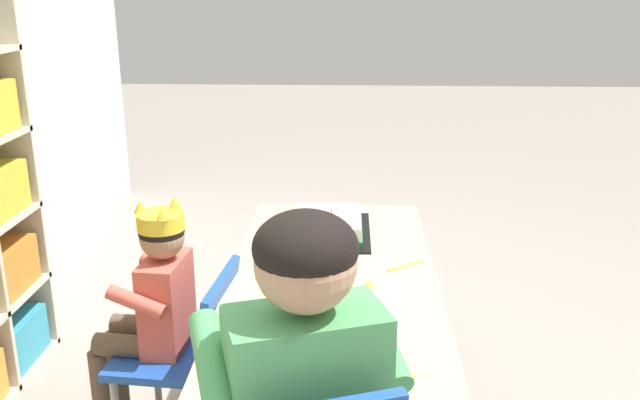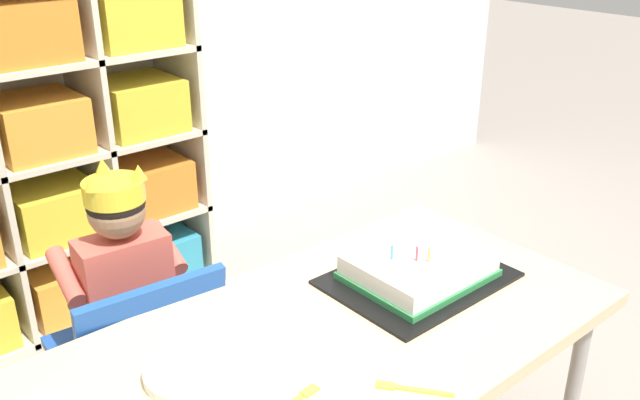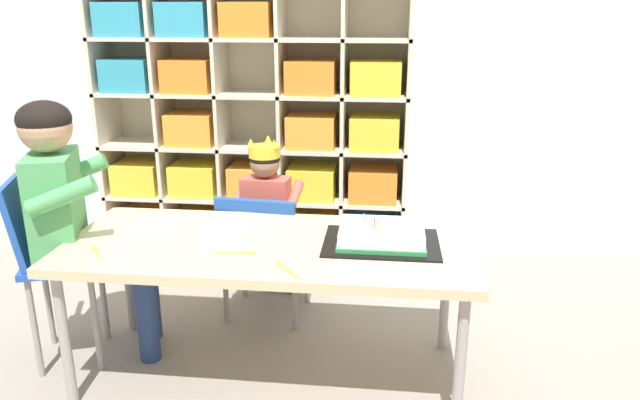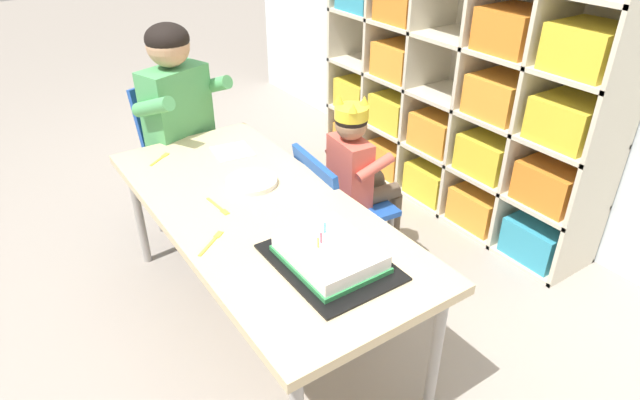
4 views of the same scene
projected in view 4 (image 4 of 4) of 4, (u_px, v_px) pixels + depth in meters
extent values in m
plane|color=gray|center=(266.00, 321.00, 2.25)|extent=(16.00, 16.00, 0.00)
cube|color=beige|center=(476.00, 61.00, 2.82)|extent=(1.76, 0.01, 1.52)
cube|color=beige|center=(350.00, 31.00, 3.36)|extent=(0.02, 0.34, 1.52)
cube|color=beige|center=(387.00, 44.00, 3.11)|extent=(0.02, 0.34, 1.52)
cube|color=beige|center=(429.00, 58.00, 2.87)|extent=(0.02, 0.34, 1.52)
cube|color=beige|center=(480.00, 75.00, 2.62)|extent=(0.02, 0.34, 1.52)
cube|color=beige|center=(541.00, 96.00, 2.37)|extent=(0.02, 0.34, 1.52)
cube|color=beige|center=(616.00, 122.00, 2.13)|extent=(0.02, 0.34, 1.52)
cube|color=beige|center=(437.00, 194.00, 3.13)|extent=(1.76, 0.34, 0.02)
cube|color=beige|center=(443.00, 147.00, 2.97)|extent=(1.76, 0.34, 0.02)
cube|color=beige|center=(450.00, 95.00, 2.82)|extent=(1.76, 0.34, 0.02)
cube|color=beige|center=(457.00, 36.00, 2.67)|extent=(1.76, 0.34, 0.02)
cube|color=orange|center=(361.00, 137.00, 3.56)|extent=(0.27, 0.27, 0.18)
cube|color=orange|center=(396.00, 157.00, 3.32)|extent=(0.27, 0.27, 0.18)
cube|color=yellow|center=(437.00, 180.00, 3.07)|extent=(0.27, 0.27, 0.18)
cube|color=orange|center=(484.00, 206.00, 2.82)|extent=(0.27, 0.27, 0.18)
cube|color=teal|center=(541.00, 238.00, 2.58)|extent=(0.27, 0.27, 0.18)
cube|color=yellow|center=(363.00, 94.00, 3.41)|extent=(0.27, 0.27, 0.18)
cube|color=yellow|center=(400.00, 111.00, 3.16)|extent=(0.27, 0.27, 0.18)
cube|color=orange|center=(443.00, 131.00, 2.91)|extent=(0.27, 0.27, 0.18)
cube|color=yellow|center=(494.00, 154.00, 2.67)|extent=(0.27, 0.27, 0.18)
cube|color=orange|center=(555.00, 183.00, 2.42)|extent=(0.27, 0.27, 0.18)
cube|color=orange|center=(404.00, 60.00, 3.01)|extent=(0.27, 0.27, 0.18)
cube|color=orange|center=(505.00, 96.00, 2.51)|extent=(0.27, 0.27, 0.18)
cube|color=yellow|center=(571.00, 120.00, 2.27)|extent=(0.27, 0.27, 0.18)
cube|color=orange|center=(409.00, 3.00, 2.85)|extent=(0.27, 0.27, 0.18)
cube|color=orange|center=(517.00, 30.00, 2.36)|extent=(0.27, 0.27, 0.18)
cube|color=yellow|center=(590.00, 48.00, 2.11)|extent=(0.27, 0.27, 0.18)
cube|color=#D1B789|center=(258.00, 212.00, 1.98)|extent=(1.48, 0.65, 0.03)
cylinder|color=#9E9993|center=(139.00, 215.00, 2.48)|extent=(0.04, 0.04, 0.52)
cylinder|color=#9E9993|center=(243.00, 183.00, 2.73)|extent=(0.04, 0.04, 0.52)
cylinder|color=#9E9993|center=(436.00, 351.00, 1.77)|extent=(0.04, 0.04, 0.52)
cube|color=#1E4CA8|center=(347.00, 203.00, 2.39)|extent=(0.41, 0.35, 0.03)
cube|color=#1E4CA8|center=(317.00, 184.00, 2.25)|extent=(0.35, 0.09, 0.24)
cylinder|color=gray|center=(389.00, 247.00, 2.41)|extent=(0.02, 0.02, 0.34)
cylinder|color=gray|center=(351.00, 213.00, 2.65)|extent=(0.02, 0.02, 0.34)
cylinder|color=gray|center=(339.00, 264.00, 2.31)|extent=(0.02, 0.02, 0.34)
cylinder|color=gray|center=(305.00, 227.00, 2.55)|extent=(0.02, 0.02, 0.34)
cube|color=#D15647|center=(350.00, 171.00, 2.31)|extent=(0.22, 0.13, 0.29)
sphere|color=#997051|center=(351.00, 124.00, 2.20)|extent=(0.13, 0.13, 0.13)
ellipsoid|color=black|center=(351.00, 119.00, 2.19)|extent=(0.14, 0.14, 0.10)
cylinder|color=yellow|center=(352.00, 112.00, 2.17)|extent=(0.14, 0.14, 0.05)
cone|color=yellow|center=(364.00, 100.00, 2.18)|extent=(0.04, 0.04, 0.04)
cone|color=yellow|center=(353.00, 108.00, 2.10)|extent=(0.04, 0.04, 0.04)
cone|color=yellow|center=(339.00, 99.00, 2.18)|extent=(0.04, 0.04, 0.04)
cylinder|color=brown|center=(377.00, 195.00, 2.37)|extent=(0.09, 0.22, 0.07)
cylinder|color=brown|center=(361.00, 183.00, 2.46)|extent=(0.09, 0.22, 0.07)
cylinder|color=brown|center=(393.00, 229.00, 2.52)|extent=(0.06, 0.06, 0.36)
cylinder|color=brown|center=(378.00, 216.00, 2.61)|extent=(0.06, 0.06, 0.36)
cylinder|color=#D15647|center=(375.00, 167.00, 2.20)|extent=(0.06, 0.18, 0.10)
cylinder|color=#D15647|center=(343.00, 144.00, 2.39)|extent=(0.06, 0.18, 0.10)
cube|color=#1E4CA8|center=(184.00, 154.00, 2.63)|extent=(0.36, 0.38, 0.03)
cube|color=#1E4CA8|center=(161.00, 115.00, 2.61)|extent=(0.16, 0.29, 0.32)
cylinder|color=gray|center=(185.00, 210.00, 2.61)|extent=(0.02, 0.02, 0.42)
cylinder|color=gray|center=(222.00, 190.00, 2.77)|extent=(0.02, 0.02, 0.42)
cylinder|color=gray|center=(156.00, 196.00, 2.72)|extent=(0.02, 0.02, 0.42)
cylinder|color=gray|center=(193.00, 178.00, 2.89)|extent=(0.02, 0.02, 0.42)
cube|color=#4C9E5B|center=(178.00, 112.00, 2.52)|extent=(0.25, 0.34, 0.42)
sphere|color=tan|center=(168.00, 45.00, 2.36)|extent=(0.19, 0.19, 0.19)
ellipsoid|color=black|center=(167.00, 39.00, 2.35)|extent=(0.19, 0.19, 0.14)
cylinder|color=navy|center=(189.00, 162.00, 2.47)|extent=(0.32, 0.19, 0.10)
cylinder|color=navy|center=(218.00, 149.00, 2.60)|extent=(0.32, 0.19, 0.10)
cylinder|color=navy|center=(218.00, 219.00, 2.52)|extent=(0.08, 0.08, 0.44)
cylinder|color=navy|center=(245.00, 202.00, 2.65)|extent=(0.08, 0.08, 0.44)
cylinder|color=#4C9E5B|center=(153.00, 107.00, 2.33)|extent=(0.25, 0.14, 0.14)
cylinder|color=#4C9E5B|center=(211.00, 86.00, 2.56)|extent=(0.25, 0.14, 0.14)
cube|color=black|center=(330.00, 262.00, 1.69)|extent=(0.42, 0.31, 0.01)
cube|color=white|center=(330.00, 253.00, 1.67)|extent=(0.30, 0.24, 0.06)
cube|color=#338E4C|center=(330.00, 259.00, 1.68)|extent=(0.31, 0.25, 0.02)
cylinder|color=#EFCC4C|center=(318.00, 243.00, 1.64)|extent=(0.01, 0.01, 0.04)
cylinder|color=#4CB2E5|center=(325.00, 228.00, 1.71)|extent=(0.01, 0.01, 0.04)
cylinder|color=#E54C66|center=(321.00, 238.00, 1.66)|extent=(0.01, 0.01, 0.04)
cylinder|color=white|center=(252.00, 182.00, 2.12)|extent=(0.20, 0.20, 0.02)
cube|color=white|center=(232.00, 151.00, 2.37)|extent=(0.18, 0.18, 0.00)
cube|color=yellow|center=(215.00, 204.00, 1.99)|extent=(0.11, 0.02, 0.00)
cube|color=yellow|center=(225.00, 212.00, 1.94)|extent=(0.04, 0.02, 0.00)
cube|color=yellow|center=(208.00, 247.00, 1.76)|extent=(0.07, 0.09, 0.00)
cube|color=yellow|center=(219.00, 234.00, 1.82)|extent=(0.04, 0.04, 0.00)
cube|color=yellow|center=(157.00, 161.00, 2.29)|extent=(0.06, 0.08, 0.00)
cube|color=yellow|center=(165.00, 155.00, 2.34)|extent=(0.04, 0.04, 0.00)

